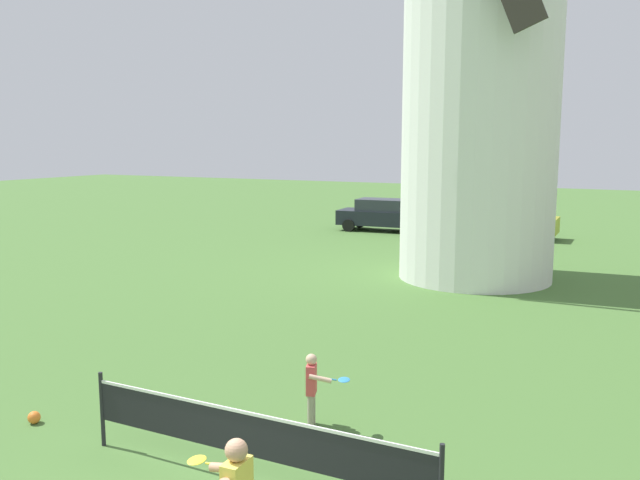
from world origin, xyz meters
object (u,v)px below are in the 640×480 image
stray_ball (34,417)px  parked_car_mustard (505,220)px  player_far (313,385)px  windmill (483,22)px  parked_car_black (383,214)px  tennis_net (249,435)px

stray_ball → parked_car_mustard: bearing=83.9°
player_far → stray_ball: size_ratio=5.91×
stray_ball → player_far: bearing=25.5°
windmill → player_far: size_ratio=14.29×
player_far → windmill: bearing=92.3°
player_far → parked_car_black: 22.55m
windmill → parked_car_black: windmill is taller
parked_car_black → parked_car_mustard: same height
parked_car_black → parked_car_mustard: size_ratio=0.97×
tennis_net → parked_car_mustard: bearing=93.6°
player_far → parked_car_black: size_ratio=0.26×
stray_ball → parked_car_mustard: size_ratio=0.04×
tennis_net → parked_car_mustard: size_ratio=1.12×
parked_car_black → windmill: bearing=-53.8°
windmill → stray_ball: size_ratio=84.55×
windmill → tennis_net: size_ratio=3.26×
stray_ball → parked_car_black: bearing=98.0°
parked_car_mustard → stray_ball: bearing=-96.1°
parked_car_mustard → player_far: bearing=-86.3°
windmill → tennis_net: windmill is taller
tennis_net → stray_ball: 4.06m
parked_car_mustard → tennis_net: bearing=-86.4°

